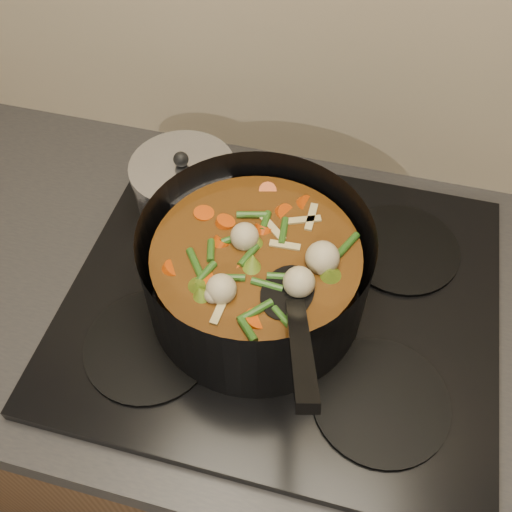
# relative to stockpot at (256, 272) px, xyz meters

# --- Properties ---
(counter) EXTENTS (2.64, 0.64, 0.91)m
(counter) POSITION_rel_stockpot_xyz_m (0.04, 0.02, -0.54)
(counter) COLOR brown
(counter) RESTS_ON ground
(stovetop) EXTENTS (0.62, 0.54, 0.03)m
(stovetop) POSITION_rel_stockpot_xyz_m (0.04, 0.02, -0.08)
(stovetop) COLOR black
(stovetop) RESTS_ON counter
(stockpot) EXTENTS (0.32, 0.41, 0.23)m
(stockpot) POSITION_rel_stockpot_xyz_m (0.00, 0.00, 0.00)
(stockpot) COLOR black
(stockpot) RESTS_ON stovetop
(saucepan) EXTENTS (0.16, 0.16, 0.13)m
(saucepan) POSITION_rel_stockpot_xyz_m (-0.15, 0.14, -0.02)
(saucepan) COLOR silver
(saucepan) RESTS_ON stovetop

